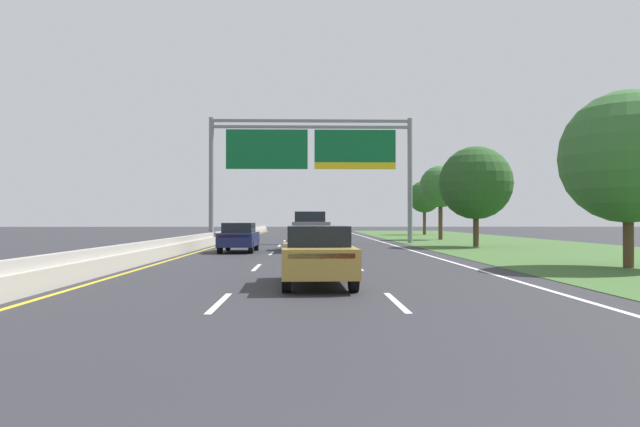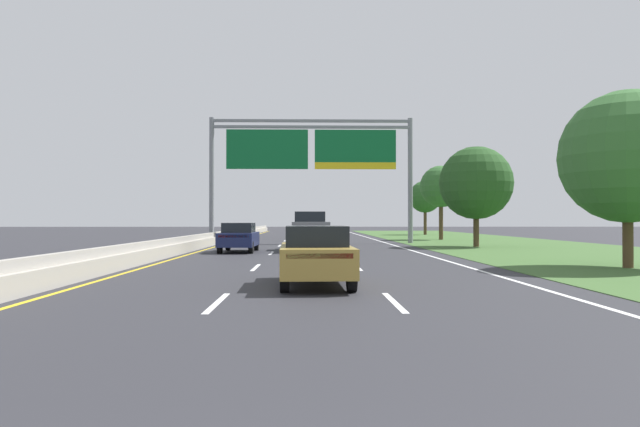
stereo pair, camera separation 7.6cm
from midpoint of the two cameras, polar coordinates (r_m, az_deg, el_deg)
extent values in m
plane|color=#2B2B30|center=(36.74, -1.33, -3.32)|extent=(220.00, 220.00, 0.00)
cube|color=white|center=(12.46, -9.97, -8.57)|extent=(0.14, 3.00, 0.01)
cube|color=white|center=(21.35, -6.33, -5.26)|extent=(0.14, 3.00, 0.01)
cube|color=white|center=(30.31, -4.84, -3.89)|extent=(0.14, 3.00, 0.01)
cube|color=white|center=(39.28, -4.04, -3.14)|extent=(0.14, 3.00, 0.01)
cube|color=white|center=(48.27, -3.53, -2.67)|extent=(0.14, 3.00, 0.01)
cube|color=white|center=(57.26, -3.19, -2.35)|extent=(0.14, 3.00, 0.01)
cube|color=white|center=(66.25, -2.93, -2.12)|extent=(0.14, 3.00, 0.01)
cube|color=white|center=(75.24, -2.74, -1.94)|extent=(0.14, 3.00, 0.01)
cube|color=white|center=(84.24, -2.59, -1.80)|extent=(0.14, 3.00, 0.01)
cube|color=white|center=(12.46, 7.30, -8.58)|extent=(0.14, 3.00, 0.01)
cube|color=white|center=(21.35, 3.66, -5.26)|extent=(0.14, 3.00, 0.01)
cube|color=white|center=(30.31, 2.17, -3.89)|extent=(0.14, 3.00, 0.01)
cube|color=white|center=(39.28, 1.37, -3.14)|extent=(0.14, 3.00, 0.01)
cube|color=white|center=(48.27, 0.87, -2.68)|extent=(0.14, 3.00, 0.01)
cube|color=white|center=(57.26, 0.52, -2.35)|extent=(0.14, 3.00, 0.01)
cube|color=white|center=(66.25, 0.27, -2.12)|extent=(0.14, 3.00, 0.01)
cube|color=white|center=(75.24, 0.08, -1.94)|extent=(0.14, 3.00, 0.01)
cube|color=white|center=(84.24, -0.07, -1.80)|extent=(0.14, 3.00, 0.01)
cube|color=white|center=(37.21, 7.80, -3.28)|extent=(0.16, 106.00, 0.01)
cube|color=gold|center=(37.21, -10.47, -3.27)|extent=(0.16, 106.00, 0.01)
cube|color=#3D602D|center=(39.30, 19.49, -3.10)|extent=(14.00, 110.00, 0.02)
cube|color=#A8A399|center=(37.32, -11.53, -2.85)|extent=(0.60, 110.00, 0.55)
cube|color=#A8A399|center=(37.31, -11.53, -2.20)|extent=(0.25, 110.00, 0.30)
cylinder|color=gray|center=(43.72, -10.63, 3.20)|extent=(0.36, 0.36, 9.28)
cylinder|color=gray|center=(43.82, 8.74, 3.19)|extent=(0.36, 0.36, 9.28)
cube|color=gray|center=(43.67, -0.93, 9.04)|extent=(14.70, 0.24, 0.20)
cube|color=gray|center=(43.60, -0.93, 8.45)|extent=(14.70, 0.24, 0.20)
cube|color=#0C602D|center=(43.28, -5.26, 6.27)|extent=(6.00, 0.12, 2.91)
cube|color=#0C602D|center=(43.36, 3.40, 6.59)|extent=(6.00, 0.12, 2.41)
cube|color=yellow|center=(43.20, 3.40, 4.68)|extent=(6.00, 0.12, 0.50)
cube|color=slate|center=(32.81, -1.05, -2.04)|extent=(2.09, 5.43, 1.00)
cube|color=black|center=(33.65, -1.08, -0.49)|extent=(1.75, 1.93, 0.78)
cube|color=#B21414|center=(30.14, -0.94, -1.59)|extent=(1.68, 0.11, 0.12)
cube|color=slate|center=(31.07, -0.98, -1.01)|extent=(2.03, 1.98, 0.20)
cylinder|color=black|center=(34.65, -2.52, -2.79)|extent=(0.31, 0.84, 0.84)
cylinder|color=black|center=(34.69, 0.29, -2.79)|extent=(0.31, 0.84, 0.84)
cylinder|color=black|center=(30.98, -2.55, -3.05)|extent=(0.31, 0.84, 0.84)
cylinder|color=black|center=(31.02, 0.60, -3.05)|extent=(0.31, 0.84, 0.84)
cube|color=#161E47|center=(31.70, -7.99, -2.50)|extent=(1.84, 4.41, 0.72)
cube|color=black|center=(31.64, -8.00, -1.38)|extent=(1.58, 2.31, 0.52)
cube|color=#B21414|center=(29.56, -8.50, -2.22)|extent=(1.53, 0.09, 0.12)
cylinder|color=black|center=(33.30, -9.04, -3.03)|extent=(0.22, 0.66, 0.66)
cylinder|color=black|center=(33.12, -6.30, -3.04)|extent=(0.22, 0.66, 0.66)
cylinder|color=black|center=(30.35, -9.83, -3.26)|extent=(0.22, 0.66, 0.66)
cylinder|color=black|center=(30.14, -6.82, -3.28)|extent=(0.22, 0.66, 0.66)
cube|color=#193D23|center=(58.67, -1.40, -1.64)|extent=(1.85, 4.41, 0.72)
cube|color=black|center=(58.62, -1.40, -1.04)|extent=(1.58, 2.31, 0.52)
cube|color=#B21414|center=(56.51, -1.42, -1.46)|extent=(1.53, 0.09, 0.12)
cylinder|color=black|center=(60.19, -2.15, -1.96)|extent=(0.22, 0.66, 0.66)
cylinder|color=black|center=(60.18, -0.63, -1.96)|extent=(0.22, 0.66, 0.66)
cylinder|color=black|center=(57.20, -2.22, -2.03)|extent=(0.22, 0.66, 0.66)
cylinder|color=black|center=(57.18, -0.61, -2.03)|extent=(0.22, 0.66, 0.66)
cube|color=#B2B5BA|center=(49.04, -1.06, -1.84)|extent=(1.89, 4.43, 0.72)
cube|color=black|center=(48.98, -1.06, -1.12)|extent=(1.60, 2.33, 0.52)
cube|color=#B21414|center=(46.88, -1.00, -1.63)|extent=(1.53, 0.11, 0.12)
cylinder|color=black|center=(50.54, -2.00, -2.21)|extent=(0.23, 0.66, 0.66)
cylinder|color=black|center=(50.57, -0.19, -2.21)|extent=(0.23, 0.66, 0.66)
cylinder|color=black|center=(47.54, -1.99, -2.31)|extent=(0.23, 0.66, 0.66)
cylinder|color=black|center=(47.58, -0.06, -2.31)|extent=(0.23, 0.66, 0.66)
cube|color=#A38438|center=(15.45, -0.41, -4.48)|extent=(1.94, 4.45, 0.72)
cube|color=black|center=(15.37, -0.41, -2.19)|extent=(1.63, 2.34, 0.52)
cube|color=#B21414|center=(13.29, 0.00, -4.18)|extent=(1.53, 0.12, 0.12)
cylinder|color=black|center=(16.96, -3.35, -5.36)|extent=(0.24, 0.67, 0.66)
cylinder|color=black|center=(17.02, 2.07, -5.34)|extent=(0.24, 0.67, 0.66)
cylinder|color=black|center=(13.98, -3.44, -6.37)|extent=(0.24, 0.67, 0.66)
cylinder|color=black|center=(14.06, 3.14, -6.34)|extent=(0.24, 0.67, 0.66)
cylinder|color=#4C3823|center=(23.58, 27.83, -2.22)|extent=(0.36, 0.36, 2.09)
sphere|color=#33662D|center=(23.68, 27.79, 4.93)|extent=(4.76, 4.76, 4.76)
cylinder|color=#4C3823|center=(38.48, 14.94, -1.52)|extent=(0.36, 0.36, 2.23)
sphere|color=#234C1E|center=(38.55, 14.93, 2.91)|extent=(4.66, 4.66, 4.66)
cylinder|color=#4C3823|center=(51.44, 11.65, -0.77)|extent=(0.36, 0.36, 3.17)
sphere|color=#33662D|center=(51.52, 11.65, 2.61)|extent=(3.62, 3.62, 3.62)
cylinder|color=#4C3823|center=(68.33, 10.14, -0.84)|extent=(0.36, 0.36, 2.93)
sphere|color=#285623|center=(68.39, 10.14, 1.63)|extent=(3.69, 3.69, 3.69)
camera|label=1|loc=(0.04, -90.07, 0.00)|focal=32.74mm
camera|label=2|loc=(0.04, 89.93, 0.00)|focal=32.74mm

